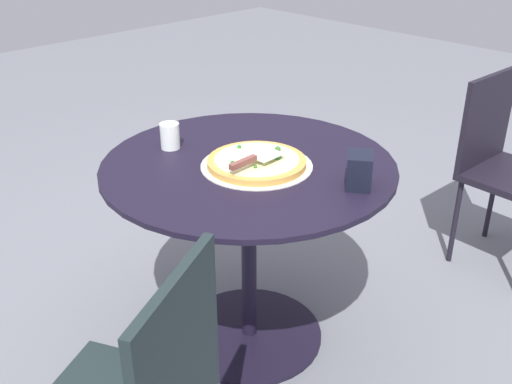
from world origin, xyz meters
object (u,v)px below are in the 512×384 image
Objects in this scene: napkin_dispenser at (359,170)px; patio_chair_near at (504,159)px; patio_table at (249,214)px; pizza_on_tray at (256,163)px; pizza_server at (254,159)px; drinking_cup at (170,136)px.

patio_chair_near reaches higher than napkin_dispenser.
patio_table is 1.16× the size of patio_chair_near.
pizza_server is (-0.04, -0.03, 0.04)m from pizza_on_tray.
patio_table is at bearing 72.69° from napkin_dispenser.
patio_chair_near reaches higher than pizza_server.
pizza_server is at bearing 166.68° from patio_chair_near.
patio_chair_near is at bearing -16.98° from patio_table.
drinking_cup is (-0.11, 0.32, 0.03)m from pizza_on_tray.
patio_chair_near reaches higher than pizza_on_tray.
pizza_server reaches higher than pizza_on_tray.
napkin_dispenser is at bearing -60.42° from pizza_server.
drinking_cup is (-0.11, 0.28, 0.24)m from patio_table.
drinking_cup reaches higher than pizza_server.
patio_chair_near is at bearing -13.32° from pizza_server.
patio_table is 9.26× the size of napkin_dispenser.
pizza_server is at bearing 83.75° from napkin_dispenser.
pizza_on_tray is 0.35m from napkin_dispenser.
napkin_dispenser is 0.12× the size of patio_chair_near.
pizza_on_tray is (-0.00, -0.04, 0.21)m from patio_table.
drinking_cup is 0.69m from napkin_dispenser.
napkin_dispenser reaches higher than pizza_server.
napkin_dispenser is at bearing -70.44° from drinking_cup.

